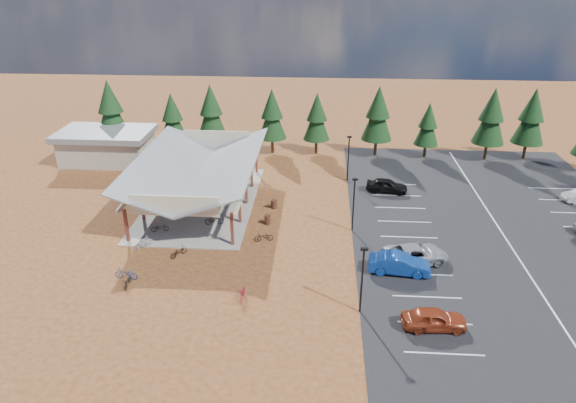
{
  "coord_description": "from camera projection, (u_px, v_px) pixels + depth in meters",
  "views": [
    {
      "loc": [
        1.97,
        -39.53,
        22.17
      ],
      "look_at": [
        -0.94,
        3.31,
        2.11
      ],
      "focal_mm": 32.0,
      "sensor_mm": 36.0,
      "label": 1
    }
  ],
  "objects": [
    {
      "name": "pine_8",
      "position": [
        531.0,
        117.0,
        61.41
      ],
      "size": [
        3.8,
        3.8,
        8.84
      ],
      "color": "#382314",
      "rests_on": "ground"
    },
    {
      "name": "bike_4",
      "position": [
        214.0,
        220.0,
        47.4
      ],
      "size": [
        1.8,
        0.9,
        0.9
      ],
      "primitive_type": "imported",
      "rotation": [
        0.0,
        0.0,
        1.75
      ],
      "color": "black",
      "rests_on": "concrete_pad"
    },
    {
      "name": "bike_6",
      "position": [
        235.0,
        197.0,
        51.85
      ],
      "size": [
        2.03,
        1.17,
        1.01
      ],
      "primitive_type": "imported",
      "rotation": [
        0.0,
        0.0,
        1.85
      ],
      "color": "navy",
      "rests_on": "concrete_pad"
    },
    {
      "name": "pine_7",
      "position": [
        491.0,
        116.0,
        61.26
      ],
      "size": [
        3.84,
        3.84,
        8.94
      ],
      "color": "#382314",
      "rests_on": "ground"
    },
    {
      "name": "pine_2",
      "position": [
        211.0,
        111.0,
        64.32
      ],
      "size": [
        3.7,
        3.7,
        8.61
      ],
      "color": "#382314",
      "rests_on": "ground"
    },
    {
      "name": "bike_11",
      "position": [
        243.0,
        293.0,
        36.95
      ],
      "size": [
        0.55,
        1.79,
        1.07
      ],
      "primitive_type": "imported",
      "rotation": [
        0.0,
        0.0,
        -0.02
      ],
      "color": "maroon",
      "rests_on": "ground"
    },
    {
      "name": "trash_bin_1",
      "position": [
        274.0,
        204.0,
        50.75
      ],
      "size": [
        0.6,
        0.6,
        0.9
      ],
      "primitive_type": "cylinder",
      "color": "#402216",
      "rests_on": "ground"
    },
    {
      "name": "bike_3",
      "position": [
        185.0,
        169.0,
        58.92
      ],
      "size": [
        1.75,
        0.7,
        1.02
      ],
      "primitive_type": "imported",
      "rotation": [
        0.0,
        0.0,
        1.44
      ],
      "color": "maroon",
      "rests_on": "concrete_pad"
    },
    {
      "name": "pine_1",
      "position": [
        172.0,
        117.0,
        63.65
      ],
      "size": [
        3.33,
        3.33,
        7.76
      ],
      "color": "#382314",
      "rests_on": "ground"
    },
    {
      "name": "pine_4",
      "position": [
        317.0,
        117.0,
        63.65
      ],
      "size": [
        3.33,
        3.33,
        7.76
      ],
      "color": "#382314",
      "rests_on": "ground"
    },
    {
      "name": "bike_5",
      "position": [
        210.0,
        214.0,
        48.4
      ],
      "size": [
        1.76,
        0.53,
        1.05
      ],
      "primitive_type": "imported",
      "rotation": [
        0.0,
        0.0,
        1.59
      ],
      "color": "gray",
      "rests_on": "concrete_pad"
    },
    {
      "name": "lamp_post_2",
      "position": [
        348.0,
        155.0,
        56.32
      ],
      "size": [
        0.5,
        0.25,
        5.14
      ],
      "color": "black",
      "rests_on": "ground"
    },
    {
      "name": "lamp_post_0",
      "position": [
        362.0,
        276.0,
        34.63
      ],
      "size": [
        0.5,
        0.25,
        5.14
      ],
      "color": "black",
      "rests_on": "ground"
    },
    {
      "name": "concrete_pad",
      "position": [
        202.0,
        202.0,
        52.16
      ],
      "size": [
        10.6,
        18.6,
        0.1
      ],
      "primitive_type": "cube",
      "color": "gray",
      "rests_on": "ground"
    },
    {
      "name": "car_0",
      "position": [
        434.0,
        319.0,
        33.93
      ],
      "size": [
        4.33,
        1.92,
        1.45
      ],
      "primitive_type": "imported",
      "rotation": [
        0.0,
        0.0,
        1.62
      ],
      "color": "maroon",
      "rests_on": "asphalt_lot"
    },
    {
      "name": "car_4",
      "position": [
        387.0,
        185.0,
        54.19
      ],
      "size": [
        4.51,
        2.4,
        1.46
      ],
      "primitive_type": "imported",
      "rotation": [
        0.0,
        0.0,
        1.41
      ],
      "color": "black",
      "rests_on": "asphalt_lot"
    },
    {
      "name": "bike_16",
      "position": [
        264.0,
        237.0,
        44.73
      ],
      "size": [
        1.77,
        0.97,
        0.88
      ],
      "primitive_type": "imported",
      "rotation": [
        0.0,
        0.0,
        4.95
      ],
      "color": "black",
      "rests_on": "ground"
    },
    {
      "name": "pine_5",
      "position": [
        378.0,
        114.0,
        62.63
      ],
      "size": [
        3.8,
        3.8,
        8.85
      ],
      "color": "#382314",
      "rests_on": "ground"
    },
    {
      "name": "pine_3",
      "position": [
        272.0,
        114.0,
        63.66
      ],
      "size": [
        3.54,
        3.54,
        8.25
      ],
      "color": "#382314",
      "rests_on": "ground"
    },
    {
      "name": "bike_7",
      "position": [
        229.0,
        173.0,
        57.7
      ],
      "size": [
        1.87,
        0.82,
        1.09
      ],
      "primitive_type": "imported",
      "rotation": [
        0.0,
        0.0,
        1.39
      ],
      "color": "maroon",
      "rests_on": "concrete_pad"
    },
    {
      "name": "asphalt_lot",
      "position": [
        500.0,
        230.0,
        46.8
      ],
      "size": [
        27.0,
        44.0,
        0.04
      ],
      "primitive_type": "cube",
      "color": "black",
      "rests_on": "ground"
    },
    {
      "name": "pine_0",
      "position": [
        110.0,
        108.0,
        63.93
      ],
      "size": [
        3.97,
        3.97,
        9.25
      ],
      "color": "#382314",
      "rests_on": "ground"
    },
    {
      "name": "trash_bin_0",
      "position": [
        268.0,
        220.0,
        47.71
      ],
      "size": [
        0.6,
        0.6,
        0.9
      ],
      "primitive_type": "cylinder",
      "color": "#402216",
      "rests_on": "ground"
    },
    {
      "name": "pine_6",
      "position": [
        428.0,
        124.0,
        62.53
      ],
      "size": [
        2.98,
        2.98,
        6.95
      ],
      "color": "#382314",
      "rests_on": "ground"
    },
    {
      "name": "bike_2",
      "position": [
        180.0,
        187.0,
        54.25
      ],
      "size": [
        1.89,
        1.04,
        0.94
      ],
      "primitive_type": "imported",
      "rotation": [
        0.0,
        0.0,
        1.33
      ],
      "color": "#151F95",
      "rests_on": "concrete_pad"
    },
    {
      "name": "bike_12",
      "position": [
        179.0,
        252.0,
        42.44
      ],
      "size": [
        1.49,
        1.69,
        0.88
      ],
      "primitive_type": "imported",
      "rotation": [
        0.0,
        0.0,
        2.49
      ],
      "color": "black",
      "rests_on": "ground"
    },
    {
      "name": "outbuilding",
      "position": [
        107.0,
        146.0,
        62.12
      ],
      "size": [
        11.0,
        7.0,
        3.9
      ],
      "color": "#ADA593",
      "rests_on": "ground"
    },
    {
      "name": "bike_0",
      "position": [
        160.0,
        227.0,
        46.16
      ],
      "size": [
        1.64,
        0.95,
        0.81
      ],
      "primitive_type": "imported",
      "rotation": [
        0.0,
        0.0,
        1.85
      ],
      "color": "black",
      "rests_on": "concrete_pad"
    },
    {
      "name": "bike_9",
      "position": [
        144.0,
        243.0,
        43.64
      ],
      "size": [
        1.55,
        1.6,
        1.05
      ],
      "primitive_type": "imported",
      "rotation": [
        0.0,
        0.0,
        2.38
      ],
      "color": "#9FA3A8",
      "rests_on": "ground"
    },
    {
      "name": "car_2",
      "position": [
        416.0,
        254.0,
        41.48
      ],
      "size": [
        5.69,
        3.48,
        1.47
      ],
      "primitive_type": "imported",
      "rotation": [
        0.0,
        0.0,
        1.78
      ],
      "color": "#93959A",
      "rests_on": "asphalt_lot"
    },
    {
      "name": "bike_10",
      "position": [
        126.0,
        274.0,
        39.35
      ],
      "size": [
        1.88,
        0.8,
        0.96
      ],
      "primitive_type": "imported",
      "rotation": [
        0.0,
        0.0,
        4.63
      ],
      "color": "navy",
      "rests_on": "ground"
    },
    {
      "name": "bike_8",
      "position": [
        128.0,
        282.0,
        38.53
      ],
      "size": [
        0.61,
        1.54,
        0.8
      ],
      "primitive_type": "imported",
      "rotation": [
        0.0,
        0.0,
        0.05
      ],
      "color": "black",
      "rests_on": "ground"
    },
    {
      "name": "bike_pavilion",
      "position": [
        199.0,
        167.0,
        50.56
      ],
      "size": [
        11.65,
        19.4,
        4.97
      ],
      "color": "maroon",
      "rests_on": "concrete_pad"
    },
    {
      "name": "ground",
      "position": [
        296.0,
        239.0,
        45.24
      ],
      "size": [
        140.0,
        140.0,
        0.0
      ],
      "primitive_type": "plane",
      "color": "#592C17",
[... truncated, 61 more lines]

